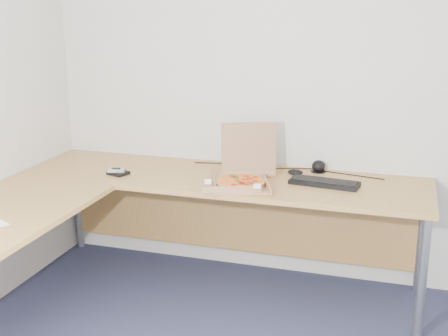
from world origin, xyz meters
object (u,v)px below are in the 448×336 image
(pizza_box, at_px, (241,178))
(keyboard, at_px, (324,183))
(desk, at_px, (145,197))
(drinking_glass, at_px, (256,164))
(wallet, at_px, (118,173))

(pizza_box, xyz_separation_m, keyboard, (0.47, 0.15, -0.03))
(desk, height_order, pizza_box, pizza_box)
(drinking_glass, distance_m, keyboard, 0.45)
(desk, bearing_deg, pizza_box, 30.83)
(pizza_box, bearing_deg, drinking_glass, 62.79)
(desk, distance_m, pizza_box, 0.57)
(desk, xyz_separation_m, wallet, (-0.30, 0.28, 0.04))
(pizza_box, xyz_separation_m, wallet, (-0.79, -0.01, -0.03))
(wallet, bearing_deg, pizza_box, 19.03)
(drinking_glass, distance_m, wallet, 0.86)
(desk, relative_size, wallet, 21.71)
(desk, bearing_deg, keyboard, 24.63)
(desk, height_order, wallet, wallet)
(desk, relative_size, drinking_glass, 19.65)
(drinking_glass, bearing_deg, desk, -133.25)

